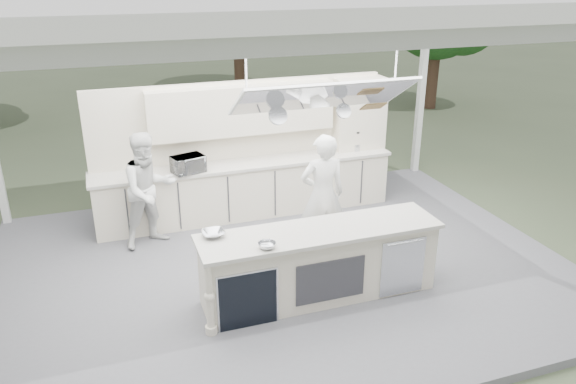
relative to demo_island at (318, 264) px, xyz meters
name	(u,v)px	position (x,y,z in m)	size (l,w,h in m)	color
ground	(283,272)	(-0.18, 0.91, -0.60)	(90.00, 90.00, 0.00)	#455037
stage_deck	(282,269)	(-0.18, 0.91, -0.54)	(8.00, 6.00, 0.12)	#58595D
tent	(282,2)	(-0.18, 0.90, 3.11)	(8.20, 6.20, 3.86)	white
demo_island	(318,264)	(0.00, 0.00, 0.00)	(3.10, 0.79, 0.95)	beige
back_counter	(247,188)	(-0.18, 2.81, 0.00)	(5.08, 0.72, 0.95)	beige
back_wall_unit	(267,127)	(0.27, 3.03, 0.98)	(5.05, 0.48, 2.25)	beige
head_chef	(322,195)	(0.51, 1.13, 0.44)	(0.66, 0.44, 1.82)	white
sous_chef	(149,190)	(-1.84, 2.22, 0.41)	(0.86, 0.67, 1.77)	silver
toaster_oven	(188,164)	(-1.18, 2.61, 0.61)	(0.49, 0.33, 0.27)	#B5B8BC
bowl_large	(213,234)	(-1.28, 0.26, 0.51)	(0.28, 0.28, 0.07)	silver
bowl_small	(267,245)	(-0.75, -0.24, 0.51)	(0.21, 0.21, 0.07)	silver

